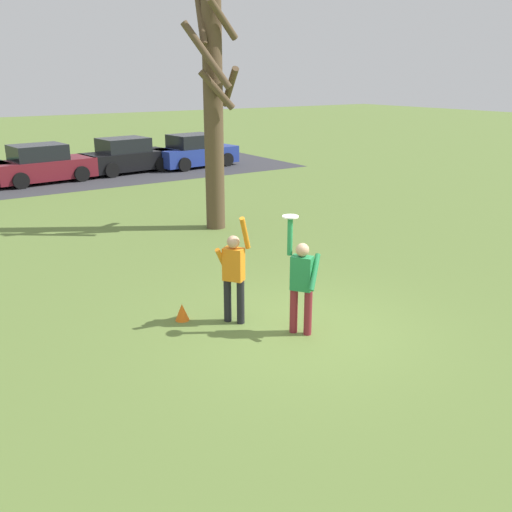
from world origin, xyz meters
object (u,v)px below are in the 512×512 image
Objects in this scene: person_catcher at (302,281)px; parked_car_black at (126,157)px; frisbee_disc at (290,216)px; parked_car_blue at (195,152)px; bare_tree_tall at (214,109)px; field_cone_orange at (182,312)px; parked_car_maroon at (42,165)px; person_defender at (234,272)px.

person_catcher reaches higher than parked_car_black.
frisbee_disc is at bearing -0.00° from person_catcher.
bare_tree_tall is at bearing -121.39° from parked_car_blue.
parked_car_blue is at bearing 61.24° from field_cone_orange.
person_catcher is at bearing -96.57° from parked_car_maroon.
parked_car_blue is at bearing -56.85° from person_catcher.
person_catcher is 0.49× the size of parked_car_blue.
bare_tree_tall is (2.32, -10.59, 2.71)m from parked_car_maroon.
person_defender is (-0.72, 1.05, -0.00)m from person_catcher.
bare_tree_tall is 20.24× the size of field_cone_orange.
bare_tree_tall is at bearing 118.46° from person_defender.
person_defender reaches higher than parked_car_black.
frisbee_disc reaches higher than person_catcher.
bare_tree_tall is at bearing -84.00° from parked_car_maroon.
person_defender is at bearing -99.05° from parked_car_maroon.
person_catcher is at bearing -48.30° from field_cone_orange.
field_cone_orange is at bearing -101.85° from parked_car_maroon.
parked_car_black is 17.38m from field_cone_orange.
parked_car_blue is (7.54, 17.67, -1.37)m from frisbee_disc.
parked_car_blue is (7.41, 17.85, -0.25)m from person_catcher.
frisbee_disc is 17.53m from parked_car_maroon.
field_cone_orange is (-8.89, -16.20, -0.57)m from parked_car_blue.
person_catcher is 1.27m from person_defender.
person_defender is 7.20m from bare_tree_tall.
person_catcher is 7.85m from bare_tree_tall.
person_catcher reaches higher than parked_car_maroon.
parked_car_maroon is at bearing 143.03° from person_defender.
person_defender is 0.32× the size of bare_tree_tall.
frisbee_disc is 18.48m from parked_car_black.
parked_car_maroon is at bearing 175.08° from parked_car_blue.
parked_car_maroon is 11.18m from bare_tree_tall.
parked_car_blue is 18.48m from field_cone_orange.
bare_tree_tall is (2.51, 6.89, 1.34)m from frisbee_disc.
bare_tree_tall is at bearing -104.62° from parked_car_black.
parked_car_black is 0.66× the size of bare_tree_tall.
parked_car_maroon is 1.00× the size of parked_car_black.
parked_car_black is at bearing 77.10° from frisbee_disc.
parked_car_maroon is at bearing -179.34° from parked_car_black.
person_defender is 16.63m from parked_car_maroon.
person_defender is 0.48× the size of parked_car_black.
bare_tree_tall is 7.41m from field_cone_orange.
person_catcher is 0.49× the size of parked_car_maroon.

